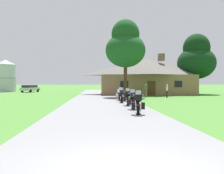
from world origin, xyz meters
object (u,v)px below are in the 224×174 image
Objects in this scene: motorcycle_red_farthest_in_row at (120,95)px; tree_by_lodge_front at (125,46)px; bystander_white_shirt_near_lodge at (167,90)px; tree_right_of_lodge at (196,59)px; parked_silver_suv_far_left at (30,88)px; motorcycle_yellow_third_in_row at (128,98)px; metal_silo_distant at (5,76)px; motorcycle_black_second_in_row at (133,101)px; motorcycle_white_fourth_in_row at (122,96)px; bystander_olive_shirt_beside_signpost at (146,90)px; motorcycle_yellow_nearest_to_camera at (138,104)px.

tree_by_lodge_front is (1.24, 5.53, 5.82)m from motorcycle_red_farthest_in_row.
tree_right_of_lodge is at bearing 157.50° from bystander_white_shirt_near_lodge.
parked_silver_suv_far_left is (-16.60, 18.54, -5.65)m from tree_by_lodge_front.
motorcycle_yellow_third_in_row is 0.31× the size of metal_silo_distant.
bystander_white_shirt_near_lodge is (6.28, 13.23, 0.32)m from motorcycle_black_second_in_row.
motorcycle_red_farthest_in_row is 0.21× the size of tree_by_lodge_front.
parked_silver_suv_far_left is (-15.27, 26.62, 0.16)m from motorcycle_white_fourth_in_row.
motorcycle_white_fourth_in_row is 0.31× the size of metal_silo_distant.
motorcycle_white_fourth_in_row is (-0.19, 2.89, 0.01)m from motorcycle_yellow_third_in_row.
bystander_white_shirt_near_lodge reaches higher than motorcycle_yellow_third_in_row.
tree_by_lodge_front is at bearing 85.74° from motorcycle_red_farthest_in_row.
tree_right_of_lodge is at bearing -20.95° from metal_silo_distant.
motorcycle_yellow_third_in_row is 0.42× the size of parked_silver_suv_far_left.
motorcycle_white_fourth_in_row is at bearing -99.41° from tree_by_lodge_front.
motorcycle_red_farthest_in_row is 34.35m from metal_silo_distant.
motorcycle_yellow_third_in_row is 23.96m from tree_right_of_lodge.
parked_silver_suv_far_left is (-15.36, 24.07, 0.17)m from motorcycle_red_farthest_in_row.
metal_silo_distant is at bearing 128.76° from motorcycle_white_fourth_in_row.
bystander_white_shirt_near_lodge is 2.69m from bystander_olive_shirt_beside_signpost.
tree_right_of_lodge is 1.46× the size of metal_silo_distant.
tree_by_lodge_front is (1.26, 16.28, 5.82)m from motorcycle_yellow_nearest_to_camera.
tree_right_of_lodge reaches higher than bystander_olive_shirt_beside_signpost.
parked_silver_suv_far_left is at bearing 123.82° from motorcycle_yellow_nearest_to_camera.
motorcycle_yellow_nearest_to_camera is 0.21× the size of tree_right_of_lodge.
parked_silver_suv_far_left is (5.79, -2.86, -2.55)m from metal_silo_distant.
tree_right_of_lodge is (13.75, 24.33, 5.14)m from motorcycle_yellow_nearest_to_camera.
bystander_white_shirt_near_lodge reaches higher than motorcycle_black_second_in_row.
motorcycle_black_second_in_row and motorcycle_white_fourth_in_row have the same top height.
bystander_olive_shirt_beside_signpost is (3.86, 14.39, 0.34)m from motorcycle_black_second_in_row.
tree_right_of_lodge reaches higher than metal_silo_distant.
motorcycle_red_farthest_in_row is at bearing 97.61° from motorcycle_yellow_third_in_row.
bystander_olive_shirt_beside_signpost reaches higher than motorcycle_white_fourth_in_row.
tree_by_lodge_front is (-2.72, -0.73, 5.48)m from bystander_olive_shirt_beside_signpost.
parked_silver_suv_far_left is (-15.46, 32.20, 0.17)m from motorcycle_black_second_in_row.
tree_right_of_lodge is at bearing 63.91° from motorcycle_black_second_in_row.
motorcycle_red_farthest_in_row is at bearing -42.88° from parked_silver_suv_far_left.
bystander_olive_shirt_beside_signpost is at bearing 66.08° from motorcycle_red_farthest_in_row.
tree_by_lodge_front is at bearing 90.66° from motorcycle_yellow_third_in_row.
tree_right_of_lodge is 14.87m from tree_by_lodge_front.
bystander_olive_shirt_beside_signpost reaches higher than motorcycle_yellow_nearest_to_camera.
tree_right_of_lodge is (13.83, 16.13, 5.13)m from motorcycle_white_fourth_in_row.
motorcycle_black_second_in_row is 1.25× the size of bystander_white_shirt_near_lodge.
motorcycle_black_second_in_row is 1.00× the size of motorcycle_white_fourth_in_row.
bystander_olive_shirt_beside_signpost reaches higher than motorcycle_black_second_in_row.
motorcycle_yellow_third_in_row is at bearing -56.73° from metal_silo_distant.
motorcycle_red_farthest_in_row is 28.55m from parked_silver_suv_far_left.
bystander_olive_shirt_beside_signpost reaches higher than motorcycle_yellow_third_in_row.
bystander_olive_shirt_beside_signpost is at bearing -39.46° from metal_silo_distant.
bystander_olive_shirt_beside_signpost is 32.61m from metal_silo_distant.
motorcycle_yellow_nearest_to_camera and motorcycle_yellow_third_in_row have the same top height.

